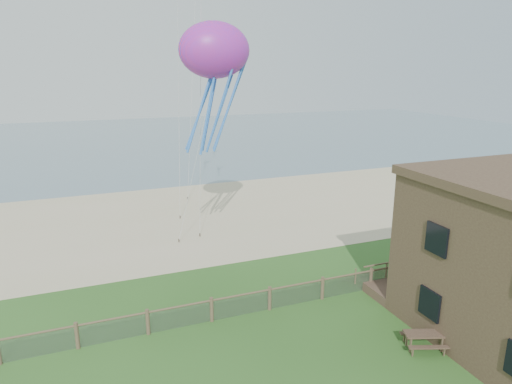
% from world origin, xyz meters
% --- Properties ---
extents(ground, '(160.00, 160.00, 0.00)m').
position_xyz_m(ground, '(0.00, 0.00, 0.00)').
color(ground, '#284F1B').
rests_on(ground, ground).
extents(sand_beach, '(72.00, 20.00, 0.02)m').
position_xyz_m(sand_beach, '(0.00, 22.00, 0.00)').
color(sand_beach, '#BCB087').
rests_on(sand_beach, ground).
extents(ocean, '(160.00, 68.00, 0.02)m').
position_xyz_m(ocean, '(0.00, 66.00, 0.00)').
color(ocean, slate).
rests_on(ocean, ground).
extents(chainlink_fence, '(36.20, 0.20, 1.25)m').
position_xyz_m(chainlink_fence, '(0.00, 6.00, 0.55)').
color(chainlink_fence, '#4A3929').
rests_on(chainlink_fence, ground).
extents(motel_deck, '(15.00, 2.00, 0.50)m').
position_xyz_m(motel_deck, '(13.00, 5.00, 0.25)').
color(motel_deck, brown).
rests_on(motel_deck, ground).
extents(picnic_table, '(2.07, 1.82, 0.73)m').
position_xyz_m(picnic_table, '(4.91, 0.53, 0.36)').
color(picnic_table, brown).
rests_on(picnic_table, ground).
extents(octopus_kite, '(4.20, 3.21, 7.98)m').
position_xyz_m(octopus_kite, '(-0.29, 13.75, 10.68)').
color(octopus_kite, '#FE2860').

